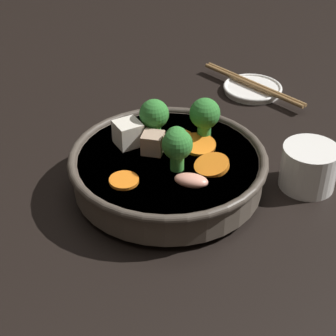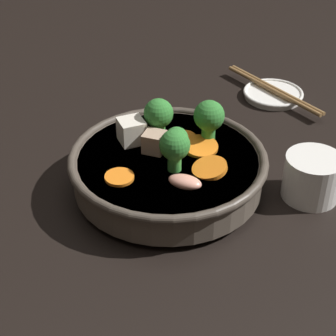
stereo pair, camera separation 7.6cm
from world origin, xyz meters
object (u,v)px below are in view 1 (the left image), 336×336
(chopsticks_pair, at_px, (253,84))
(stirfry_bowl, at_px, (168,165))
(side_saucer, at_px, (253,89))
(tea_cup, at_px, (309,167))

(chopsticks_pair, bearing_deg, stirfry_bowl, -37.37)
(stirfry_bowl, relative_size, side_saucer, 2.52)
(chopsticks_pair, bearing_deg, side_saucer, 180.00)
(side_saucer, bearing_deg, tea_cup, -1.52)
(stirfry_bowl, distance_m, tea_cup, 0.20)
(side_saucer, xyz_separation_m, chopsticks_pair, (0.00, 0.00, 0.01))
(side_saucer, relative_size, tea_cup, 1.38)
(stirfry_bowl, xyz_separation_m, tea_cup, (0.02, 0.19, -0.01))
(side_saucer, bearing_deg, chopsticks_pair, 0.00)
(stirfry_bowl, bearing_deg, side_saucer, 142.63)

